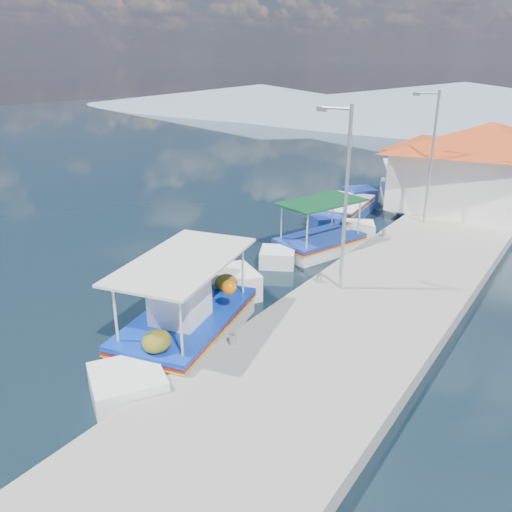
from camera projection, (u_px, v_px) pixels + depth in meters
The scene contains 10 objects.
ground at pixel (199, 289), 18.41m from camera, with size 160.00×160.00×0.00m, color black.
quay at pixel (416, 266), 19.81m from camera, with size 5.00×44.00×0.50m, color gray.
bollards at pixel (358, 251), 20.20m from camera, with size 0.20×17.20×0.30m.
main_caique at pixel (189, 322), 14.99m from camera, with size 3.77×8.32×2.82m.
caique_green_canopy at pixel (320, 243), 21.90m from camera, with size 3.30×6.39×2.51m.
caique_blue_hull at pixel (345, 210), 26.80m from camera, with size 2.59×7.17×1.28m.
caique_far at pixel (400, 193), 29.85m from camera, with size 3.76×6.12×2.36m.
harbor_building at pixel (486, 165), 25.66m from camera, with size 10.49×10.49×4.40m.
lamp_post_near at pixel (344, 191), 16.18m from camera, with size 1.21×0.14×6.00m.
lamp_post_far at pixel (430, 151), 23.10m from camera, with size 1.21×0.14×6.00m.
Camera 1 is at (11.20, -12.62, 7.73)m, focal length 35.91 mm.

